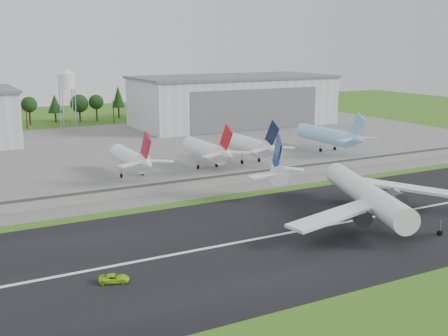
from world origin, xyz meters
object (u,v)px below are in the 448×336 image
ground_vehicle (114,278)px  parked_jet_red_b (209,151)px  main_airliner (367,200)px  parked_jet_skyblue (331,136)px  parked_jet_red_a (133,159)px  parked_jet_navy (253,146)px

ground_vehicle → parked_jet_red_b: 92.83m
main_airliner → parked_jet_skyblue: main_airliner is taller
main_airliner → ground_vehicle: size_ratio=10.76×
parked_jet_red_a → parked_jet_skyblue: parked_jet_skyblue is taller
main_airliner → parked_jet_skyblue: (46.83, 71.99, 1.37)m
parked_jet_red_b → parked_jet_skyblue: (55.13, 5.01, 0.03)m
parked_jet_navy → parked_jet_skyblue: size_ratio=0.84×
parked_jet_red_b → parked_jet_navy: parked_jet_navy is taller
main_airliner → parked_jet_skyblue: 85.89m
parked_jet_red_a → parked_jet_red_b: 26.59m
parked_jet_red_a → parked_jet_navy: size_ratio=1.00×
parked_jet_navy → parked_jet_skyblue: 38.44m
parked_jet_navy → ground_vehicle: bearing=-134.7°
parked_jet_navy → parked_jet_red_b: bearing=-180.0°
parked_jet_red_b → parked_jet_navy: 17.02m
ground_vehicle → parked_jet_navy: 104.01m
main_airliner → parked_jet_red_a: (-34.89, 66.95, 1.14)m
parked_jet_skyblue → main_airliner: bearing=-123.0°
ground_vehicle → parked_jet_navy: (73.06, 73.83, 5.49)m
parked_jet_navy → parked_jet_red_a: bearing=-179.9°
parked_jet_red_a → parked_jet_red_b: (26.59, 0.03, 0.20)m
parked_jet_red_b → parked_jet_skyblue: size_ratio=0.84×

